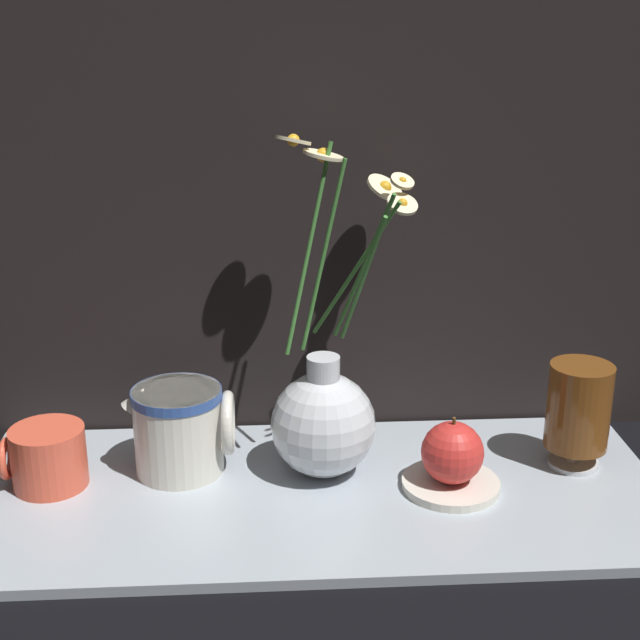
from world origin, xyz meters
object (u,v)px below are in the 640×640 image
tea_glass (578,409)px  orange_fruit (452,453)px  vase_with_flowers (324,416)px  yellow_mug (47,457)px  ceramic_pitcher (180,426)px

tea_glass → orange_fruit: tea_glass is taller
vase_with_flowers → tea_glass: (0.31, -0.00, 0.00)m
tea_glass → orange_fruit: bearing=-163.7°
yellow_mug → ceramic_pitcher: 0.16m
ceramic_pitcher → orange_fruit: (0.32, -0.06, -0.01)m
yellow_mug → vase_with_flowers: bearing=2.4°
vase_with_flowers → orange_fruit: size_ratio=4.92×
yellow_mug → tea_glass: (0.63, 0.01, 0.04)m
yellow_mug → tea_glass: size_ratio=0.73×
tea_glass → yellow_mug: bearing=-179.1°
ceramic_pitcher → tea_glass: (0.48, -0.02, 0.02)m
ceramic_pitcher → orange_fruit: ceramic_pitcher is taller
vase_with_flowers → tea_glass: size_ratio=3.02×
yellow_mug → ceramic_pitcher: bearing=9.8°
ceramic_pitcher → tea_glass: bearing=-2.0°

